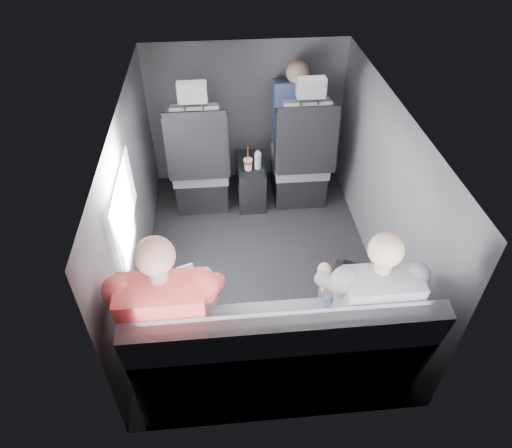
{
  "coord_description": "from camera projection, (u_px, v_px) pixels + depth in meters",
  "views": [
    {
      "loc": [
        -0.27,
        -2.59,
        2.64
      ],
      "look_at": [
        -0.04,
        -0.05,
        0.47
      ],
      "focal_mm": 32.0,
      "sensor_mm": 36.0,
      "label": 1
    }
  ],
  "objects": [
    {
      "name": "water_bottle",
      "position": [
        258.0,
        161.0,
        3.98
      ],
      "size": [
        0.06,
        0.06,
        0.18
      ],
      "color": "#A3C0DD",
      "rests_on": "center_console"
    },
    {
      "name": "passenger_rear_right",
      "position": [
        364.0,
        301.0,
        2.59
      ],
      "size": [
        0.49,
        0.61,
        1.21
      ],
      "color": "navy",
      "rests_on": "rear_bench"
    },
    {
      "name": "side_window",
      "position": [
        124.0,
        205.0,
        2.82
      ],
      "size": [
        0.02,
        0.75,
        0.42
      ],
      "primitive_type": "cube",
      "color": "white",
      "rests_on": "panel_left"
    },
    {
      "name": "soda_cup",
      "position": [
        248.0,
        164.0,
        3.98
      ],
      "size": [
        0.08,
        0.08,
        0.25
      ],
      "color": "white",
      "rests_on": "center_console"
    },
    {
      "name": "floor",
      "position": [
        260.0,
        264.0,
        3.69
      ],
      "size": [
        2.6,
        2.6,
        0.0
      ],
      "primitive_type": "plane",
      "color": "black",
      "rests_on": "ground"
    },
    {
      "name": "panel_left",
      "position": [
        133.0,
        204.0,
        3.19
      ],
      "size": [
        0.02,
        2.6,
        1.35
      ],
      "primitive_type": "cube",
      "color": "#56565B",
      "rests_on": "floor"
    },
    {
      "name": "passenger_rear_left",
      "position": [
        170.0,
        313.0,
        2.5
      ],
      "size": [
        0.54,
        0.65,
        1.28
      ],
      "color": "#2F3034",
      "rests_on": "rear_bench"
    },
    {
      "name": "laptop_black",
      "position": [
        363.0,
        280.0,
        2.7
      ],
      "size": [
        0.4,
        0.42,
        0.24
      ],
      "color": "black",
      "rests_on": "passenger_rear_right"
    },
    {
      "name": "front_seat_left",
      "position": [
        200.0,
        168.0,
        4.04
      ],
      "size": [
        0.52,
        0.58,
        1.26
      ],
      "color": "black",
      "rests_on": "floor"
    },
    {
      "name": "front_seat_right",
      "position": [
        301.0,
        163.0,
        4.1
      ],
      "size": [
        0.52,
        0.58,
        1.26
      ],
      "color": "black",
      "rests_on": "floor"
    },
    {
      "name": "panel_back",
      "position": [
        286.0,
        353.0,
        2.27
      ],
      "size": [
        1.8,
        0.02,
        1.35
      ],
      "primitive_type": "cube",
      "color": "#56565B",
      "rests_on": "floor"
    },
    {
      "name": "laptop_white",
      "position": [
        173.0,
        285.0,
        2.68
      ],
      "size": [
        0.37,
        0.38,
        0.23
      ],
      "color": "white",
      "rests_on": "passenger_rear_left"
    },
    {
      "name": "center_console",
      "position": [
        251.0,
        181.0,
        4.23
      ],
      "size": [
        0.24,
        0.48,
        0.41
      ],
      "color": "black",
      "rests_on": "floor"
    },
    {
      "name": "seatbelt",
      "position": [
        307.0,
        133.0,
        3.72
      ],
      "size": [
        0.35,
        0.11,
        0.59
      ],
      "primitive_type": "cube",
      "rotation": [
        -0.14,
        0.49,
        0.0
      ],
      "color": "black",
      "rests_on": "front_seat_right"
    },
    {
      "name": "ceiling",
      "position": [
        261.0,
        110.0,
        2.82
      ],
      "size": [
        2.6,
        2.6,
        0.0
      ],
      "primitive_type": "plane",
      "rotation": [
        3.14,
        0.0,
        0.0
      ],
      "color": "#B2B2AD",
      "rests_on": "panel_back"
    },
    {
      "name": "panel_right",
      "position": [
        383.0,
        190.0,
        3.32
      ],
      "size": [
        0.02,
        2.6,
        1.35
      ],
      "primitive_type": "cube",
      "color": "#56565B",
      "rests_on": "floor"
    },
    {
      "name": "passenger_front_right",
      "position": [
        295.0,
        114.0,
        4.07
      ],
      "size": [
        0.4,
        0.4,
        0.8
      ],
      "color": "navy",
      "rests_on": "front_seat_right"
    },
    {
      "name": "rear_bench",
      "position": [
        278.0,
        355.0,
        2.69
      ],
      "size": [
        1.6,
        0.57,
        0.92
      ],
      "color": "slate",
      "rests_on": "floor"
    },
    {
      "name": "panel_front",
      "position": [
        247.0,
        114.0,
        4.24
      ],
      "size": [
        1.8,
        0.02,
        1.35
      ],
      "primitive_type": "cube",
      "color": "#56565B",
      "rests_on": "floor"
    }
  ]
}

